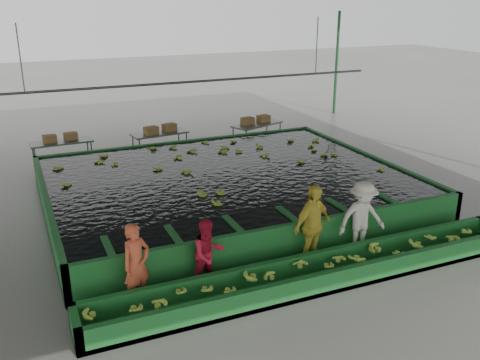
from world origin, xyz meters
name	(u,v)px	position (x,y,z in m)	size (l,w,h in m)	color
ground	(247,221)	(0.00, 0.00, 0.00)	(80.00, 80.00, 0.00)	#65655D
shed_roof	(248,28)	(0.00, 0.00, 5.00)	(20.00, 22.00, 0.04)	gray
shed_posts	(248,130)	(0.00, 0.00, 2.50)	(20.00, 22.00, 5.00)	#21572E
flotation_tank	(226,187)	(0.00, 1.50, 0.45)	(10.00, 8.00, 0.90)	#185E24
tank_water	(226,174)	(0.00, 1.50, 0.85)	(9.70, 7.70, 0.00)	black
sorting_trough	(318,273)	(0.00, -3.60, 0.25)	(10.00, 1.00, 0.50)	#185E24
cableway_rail	(186,82)	(0.00, 5.00, 3.00)	(0.08, 0.08, 14.00)	#59605B
rail_hanger_left	(20,58)	(-5.00, 5.00, 4.00)	(0.04, 0.04, 2.00)	#59605B
rail_hanger_right	(317,46)	(5.00, 5.00, 4.00)	(0.04, 0.04, 2.00)	#59605B
worker_a	(136,264)	(-3.63, -2.80, 0.84)	(0.61, 0.40, 1.68)	#CC5230
worker_b	(208,254)	(-2.16, -2.80, 0.76)	(0.74, 0.57, 1.51)	#B0152B
worker_c	(313,226)	(0.30, -2.80, 0.95)	(1.11, 0.46, 1.89)	gold
worker_d	(362,218)	(1.62, -2.80, 0.90)	(1.16, 0.67, 1.79)	beige
packing_table_left	(63,154)	(-3.98, 6.88, 0.47)	(2.08, 0.83, 0.95)	#59605B
packing_table_mid	(160,145)	(-0.52, 6.75, 0.47)	(2.05, 0.82, 0.93)	#59605B
packing_table_right	(257,135)	(3.37, 6.52, 0.48)	(2.10, 0.84, 0.95)	#59605B
box_stack_left	(61,141)	(-4.00, 6.91, 0.95)	(1.16, 0.32, 0.25)	olive
box_stack_mid	(161,132)	(-0.48, 6.72, 0.93)	(1.25, 0.35, 0.27)	olive
box_stack_right	(256,123)	(3.35, 6.61, 0.96)	(1.24, 0.34, 0.27)	olive
floating_bananas	(216,167)	(0.00, 2.30, 0.85)	(9.03, 6.15, 0.12)	#8FBA39
trough_bananas	(319,267)	(0.00, -3.60, 0.40)	(8.32, 0.55, 0.11)	#8FBA39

